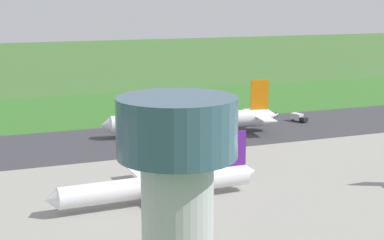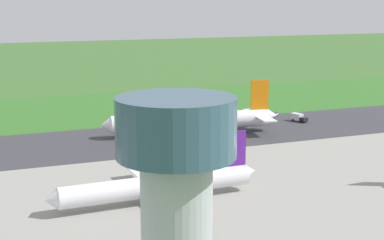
# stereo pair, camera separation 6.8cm
# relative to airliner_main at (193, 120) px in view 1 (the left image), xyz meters

# --- Properties ---
(ground_plane) EXTENTS (800.00, 800.00, 0.00)m
(ground_plane) POSITION_rel_airliner_main_xyz_m (3.79, -0.05, -4.35)
(ground_plane) COLOR #3D662D
(runway_asphalt) EXTENTS (600.00, 37.90, 0.06)m
(runway_asphalt) POSITION_rel_airliner_main_xyz_m (3.79, -0.05, -4.32)
(runway_asphalt) COLOR #38383D
(runway_asphalt) RESTS_ON ground
(apron_concrete) EXTENTS (440.00, 110.00, 0.05)m
(apron_concrete) POSITION_rel_airliner_main_xyz_m (3.79, 55.03, -4.33)
(apron_concrete) COLOR gray
(apron_concrete) RESTS_ON ground
(grass_verge_foreground) EXTENTS (600.00, 80.00, 0.04)m
(grass_verge_foreground) POSITION_rel_airliner_main_xyz_m (3.79, -46.51, -4.33)
(grass_verge_foreground) COLOR #346B27
(grass_verge_foreground) RESTS_ON ground
(airliner_main) EXTENTS (54.08, 44.41, 15.88)m
(airliner_main) POSITION_rel_airliner_main_xyz_m (0.00, 0.00, 0.00)
(airliner_main) COLOR white
(airliner_main) RESTS_ON ground
(airliner_parked_mid) EXTENTS (44.55, 36.40, 13.02)m
(airliner_parked_mid) POSITION_rel_airliner_main_xyz_m (28.04, 52.42, -0.80)
(airliner_parked_mid) COLOR white
(airliner_parked_mid) RESTS_ON ground
(service_truck_baggage) EXTENTS (3.97, 6.21, 2.65)m
(service_truck_baggage) POSITION_rel_airliner_main_xyz_m (-39.31, -4.85, -2.95)
(service_truck_baggage) COLOR black
(service_truck_baggage) RESTS_ON ground
(service_car_followme) EXTENTS (4.38, 4.07, 1.62)m
(service_car_followme) POSITION_rel_airliner_main_xyz_m (-35.38, -14.67, -3.51)
(service_car_followme) COLOR silver
(service_car_followme) RESTS_ON ground
(no_stopping_sign) EXTENTS (0.60, 0.10, 2.33)m
(no_stopping_sign) POSITION_rel_airliner_main_xyz_m (-18.40, -42.09, -2.96)
(no_stopping_sign) COLOR slate
(no_stopping_sign) RESTS_ON ground
(traffic_cone_orange) EXTENTS (0.40, 0.40, 0.55)m
(traffic_cone_orange) POSITION_rel_airliner_main_xyz_m (-14.21, -46.26, -4.08)
(traffic_cone_orange) COLOR orange
(traffic_cone_orange) RESTS_ON ground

